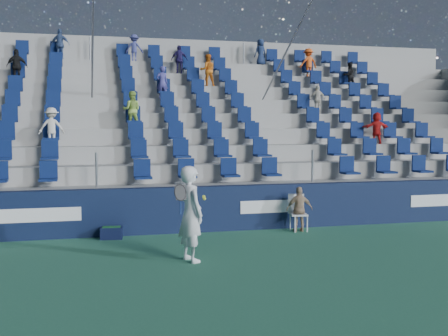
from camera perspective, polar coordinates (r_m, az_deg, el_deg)
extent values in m
plane|color=#317353|center=(12.03, 2.38, -9.10)|extent=(70.00, 70.00, 0.00)
cube|color=#0F1A39|center=(14.91, -1.08, -4.14)|extent=(24.00, 0.30, 1.20)
cube|color=white|center=(14.46, -20.67, -4.60)|extent=(3.20, 0.02, 0.34)
cube|color=white|center=(15.16, 4.60, -3.93)|extent=(1.60, 0.02, 0.34)
cube|color=white|center=(17.70, 21.73, -3.04)|extent=(2.40, 0.02, 0.34)
cube|color=#989893|center=(15.46, -1.56, -3.83)|extent=(24.00, 0.85, 1.20)
cube|color=#989893|center=(16.25, -2.22, -2.55)|extent=(24.00, 0.85, 1.70)
cube|color=#989893|center=(17.05, -2.82, -1.38)|extent=(24.00, 0.85, 2.20)
cube|color=#989893|center=(17.86, -3.36, -0.32)|extent=(24.00, 0.85, 2.70)
cube|color=#989893|center=(18.68, -3.85, 0.65)|extent=(24.00, 0.85, 3.20)
cube|color=#989893|center=(19.50, -4.31, 1.54)|extent=(24.00, 0.85, 3.70)
cube|color=#989893|center=(20.33, -4.72, 2.35)|extent=(24.00, 0.85, 4.20)
cube|color=#989893|center=(21.16, -5.11, 3.10)|extent=(24.00, 0.85, 4.70)
cube|color=#989893|center=(21.99, -5.46, 3.80)|extent=(24.00, 0.85, 5.20)
cube|color=#989893|center=(22.66, -5.73, 5.07)|extent=(24.00, 0.50, 6.20)
cube|color=#0C1C4D|center=(15.36, -1.57, -0.32)|extent=(16.05, 0.50, 0.70)
cube|color=#0C1C4D|center=(16.15, -2.23, 1.68)|extent=(16.05, 0.50, 0.70)
cube|color=#0C1C4D|center=(16.97, -2.84, 3.50)|extent=(16.05, 0.50, 0.70)
cube|color=#0C1C4D|center=(17.81, -3.38, 5.14)|extent=(16.05, 0.50, 0.70)
cube|color=#0C1C4D|center=(18.66, -3.88, 6.64)|extent=(16.05, 0.50, 0.70)
cube|color=#0C1C4D|center=(19.52, -4.34, 8.00)|extent=(16.05, 0.50, 0.70)
cube|color=#0C1C4D|center=(20.39, -4.77, 9.25)|extent=(16.05, 0.50, 0.70)
cube|color=#0C1C4D|center=(21.27, -5.16, 10.39)|extent=(16.05, 0.50, 0.70)
cube|color=#0C1C4D|center=(22.17, -5.52, 11.44)|extent=(16.05, 0.50, 0.70)
cylinder|color=gray|center=(18.41, -13.24, 9.06)|extent=(0.06, 7.68, 4.55)
cylinder|color=gray|center=(19.47, 4.93, 8.89)|extent=(0.06, 7.68, 4.55)
imported|color=#3F3C84|center=(19.38, -6.30, 8.62)|extent=(0.44, 0.32, 1.11)
imported|color=#3C4285|center=(21.97, -9.10, 11.92)|extent=(0.75, 0.57, 1.04)
imported|color=#97BF4C|center=(17.51, -9.36, 5.84)|extent=(0.61, 0.51, 1.15)
imported|color=silver|center=(19.98, 9.50, 6.87)|extent=(0.60, 0.29, 1.00)
imported|color=#EA571B|center=(22.72, 8.57, 10.52)|extent=(0.78, 0.50, 1.13)
imported|color=#182749|center=(22.98, 3.74, 11.65)|extent=(0.59, 0.47, 1.06)
imported|color=silver|center=(16.61, -17.12, 3.99)|extent=(0.72, 0.41, 1.10)
imported|color=black|center=(22.46, 12.61, 9.13)|extent=(0.50, 0.39, 1.03)
imported|color=orange|center=(20.57, -1.69, 9.87)|extent=(0.57, 0.45, 1.17)
imported|color=black|center=(20.19, -20.29, 9.67)|extent=(0.68, 0.32, 1.14)
imported|color=#3B5383|center=(21.90, -16.30, 11.96)|extent=(0.70, 0.37, 1.14)
imported|color=red|center=(19.04, 15.24, 3.93)|extent=(0.97, 0.35, 1.03)
imported|color=#221B52|center=(21.28, -4.55, 10.89)|extent=(0.63, 0.27, 1.07)
imported|color=white|center=(11.57, -3.42, -4.66)|extent=(0.68, 0.84, 1.98)
cylinder|color=navy|center=(11.26, -4.44, -4.01)|extent=(0.03, 0.03, 0.28)
torus|color=black|center=(11.22, -4.45, -2.49)|extent=(0.30, 0.17, 0.28)
plane|color=#262626|center=(11.22, -4.45, -2.49)|extent=(0.30, 0.16, 0.29)
sphere|color=yellow|center=(11.38, -2.00, -3.13)|extent=(0.07, 0.07, 0.07)
sphere|color=yellow|center=(11.43, -2.06, -2.94)|extent=(0.07, 0.07, 0.07)
cube|color=white|center=(15.01, 7.60, -4.71)|extent=(0.49, 0.49, 0.04)
cube|color=white|center=(15.16, 7.33, -3.61)|extent=(0.43, 0.11, 0.53)
cylinder|color=white|center=(14.83, 7.22, -5.73)|extent=(0.03, 0.03, 0.43)
cylinder|color=white|center=(14.96, 8.46, -5.65)|extent=(0.03, 0.03, 0.43)
cylinder|color=white|center=(15.15, 6.74, -5.51)|extent=(0.03, 0.03, 0.43)
cylinder|color=white|center=(15.27, 7.96, -5.44)|extent=(0.03, 0.03, 0.43)
imported|color=tan|center=(14.95, 7.68, -4.17)|extent=(0.74, 0.40, 1.19)
cube|color=#0E1536|center=(14.23, -11.36, -6.48)|extent=(0.57, 0.41, 0.29)
cube|color=#1E662D|center=(14.21, -11.36, -6.21)|extent=(0.46, 0.30, 0.18)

